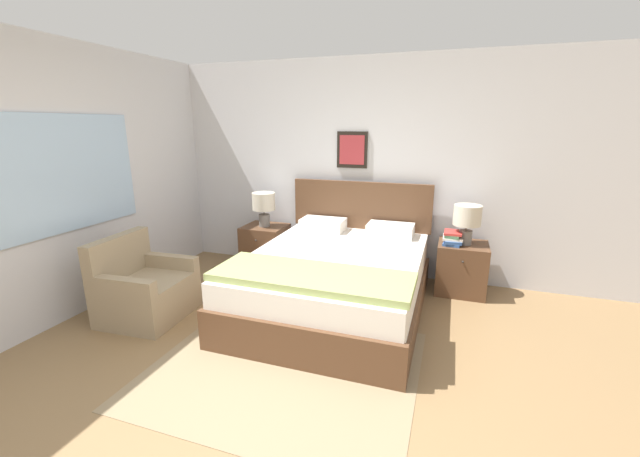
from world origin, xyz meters
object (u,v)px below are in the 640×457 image
at_px(nightstand_by_door, 461,268).
at_px(table_lamp_near_window, 264,204).
at_px(bed, 336,279).
at_px(table_lamp_by_door, 467,218).
at_px(armchair, 144,290).
at_px(nightstand_near_window, 266,247).

distance_m(nightstand_by_door, table_lamp_near_window, 2.48).
bearing_deg(nightstand_by_door, table_lamp_near_window, -179.61).
height_order(bed, table_lamp_near_window, bed).
bearing_deg(table_lamp_by_door, table_lamp_near_window, 180.00).
bearing_deg(table_lamp_near_window, nightstand_by_door, 0.39).
xyz_separation_m(nightstand_by_door, table_lamp_near_window, (-2.41, -0.02, 0.57)).
height_order(armchair, nightstand_by_door, armchair).
bearing_deg(table_lamp_near_window, nightstand_near_window, 111.53).
height_order(nightstand_near_window, table_lamp_by_door, table_lamp_by_door).
bearing_deg(armchair, table_lamp_near_window, 158.51).
height_order(bed, nightstand_near_window, bed).
height_order(nightstand_near_window, nightstand_by_door, same).
distance_m(table_lamp_near_window, table_lamp_by_door, 2.42).
bearing_deg(bed, table_lamp_by_door, 34.16).
distance_m(nightstand_near_window, nightstand_by_door, 2.42).
relative_size(bed, table_lamp_near_window, 5.05).
bearing_deg(nightstand_by_door, bed, -145.09).
bearing_deg(nightstand_near_window, table_lamp_near_window, -68.47).
distance_m(nightstand_near_window, table_lamp_near_window, 0.57).
height_order(armchair, table_lamp_by_door, table_lamp_by_door).
xyz_separation_m(armchair, nightstand_by_door, (2.93, 1.61, 0.01)).
height_order(nightstand_by_door, table_lamp_by_door, table_lamp_by_door).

